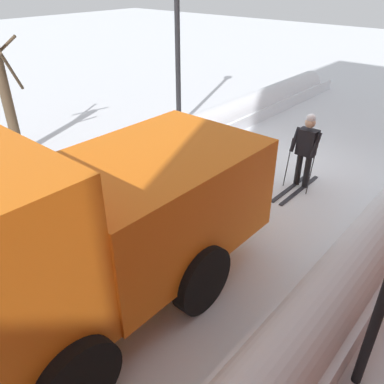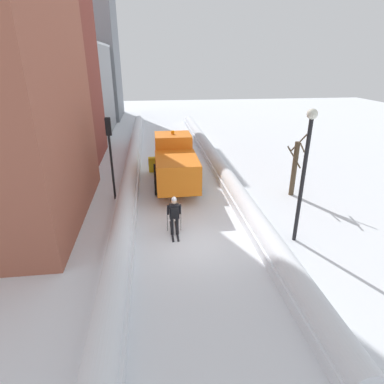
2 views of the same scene
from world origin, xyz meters
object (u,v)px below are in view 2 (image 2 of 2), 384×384
at_px(plow_truck, 175,163).
at_px(street_lamp, 305,162).
at_px(traffic_light_pole, 110,143).
at_px(bare_tree_near, 295,167).
at_px(skier, 174,214).

height_order(plow_truck, street_lamp, street_lamp).
relative_size(plow_truck, traffic_light_pole, 1.35).
xyz_separation_m(plow_truck, traffic_light_pole, (-3.46, -1.34, 1.63)).
distance_m(plow_truck, street_lamp, 8.41).
height_order(street_lamp, bare_tree_near, street_lamp).
xyz_separation_m(skier, bare_tree_near, (6.94, 3.57, 0.63)).
relative_size(skier, bare_tree_near, 0.52).
height_order(traffic_light_pole, street_lamp, street_lamp).
relative_size(skier, street_lamp, 0.33).
bearing_deg(street_lamp, bare_tree_near, 67.83).
bearing_deg(bare_tree_near, plow_truck, 161.78).
xyz_separation_m(plow_truck, skier, (-0.48, -5.69, -0.48)).
distance_m(plow_truck, skier, 5.73).
height_order(plow_truck, skier, plow_truck).
relative_size(plow_truck, skier, 3.31).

